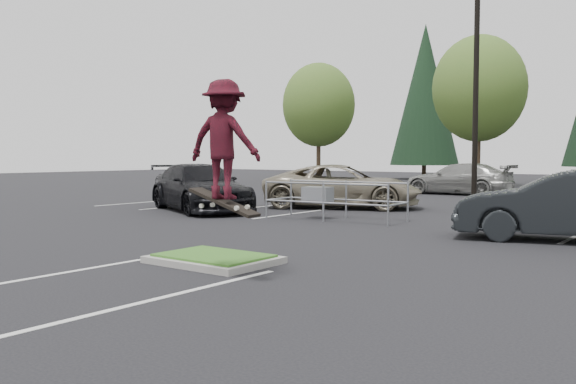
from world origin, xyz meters
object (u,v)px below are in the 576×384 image
Objects in this scene: car_l_black at (199,187)px; light_pole at (476,78)px; skateboarder at (224,140)px; car_r_charc at (567,206)px; car_l_tan at (340,186)px; car_far_silver at (458,179)px; conif_a at (425,95)px; decid_a at (319,108)px; decid_b at (479,92)px; cart_corral at (322,195)px.

light_pole is at bearing -37.34° from car_l_black.
skateboarder is 8.77m from car_r_charc.
car_l_tan is 10.51m from car_far_silver.
decid_a is at bearing -111.91° from conif_a.
decid_a is 1.51× the size of car_l_tan.
car_far_silver is (2.04, -8.53, -5.25)m from decid_b.
decid_a is 0.69× the size of conif_a.
car_r_charc is at bearing -125.11° from skateboarder.
car_l_black is at bearing 178.29° from cart_corral.
car_far_silver is (-1.18, 14.26, 0.04)m from cart_corral.
decid_b is at bearing 2.39° from decid_a.
decid_b is 1.76× the size of car_far_silver.
decid_b is 19.79m from car_l_tan.
conif_a is 30.69m from car_l_tan.
car_far_silver is (-8.47, 15.00, -0.03)m from car_r_charc.
skateboarder is at bearing -77.12° from decid_b.
skateboarder is at bearing -58.24° from decid_a.
cart_corral is 2.02× the size of skateboarder.
decid_a is at bearing -70.93° from skateboarder.
light_pole is 0.78× the size of conif_a.
light_pole is at bearing 48.26° from cart_corral.
decid_a is (-18.51, 18.03, 1.02)m from light_pole.
car_far_silver is at bearing 114.10° from light_pole.
light_pole is 19.70m from decid_b.
skateboarder is at bearing -37.59° from car_r_charc.
car_l_tan is at bearing 110.34° from cart_corral.
car_l_tan is 10.06m from car_r_charc.
light_pole reaches higher than cart_corral.
car_far_silver is at bearing -76.59° from decid_b.
car_l_black is at bearing -94.95° from decid_b.
decid_a is 12.02m from decid_b.
car_l_tan is at bearing -174.29° from light_pole.
car_l_tan reaches higher than car_far_silver.
conif_a reaches higher than cart_corral.
conif_a is at bearing 68.09° from decid_a.
conif_a is 2.24× the size of car_l_black.
light_pole is 2.03× the size of car_r_charc.
decid_b is 23.62m from cart_corral.
car_l_tan is (-5.00, -0.50, -3.74)m from light_pole.
car_r_charc is (22.51, -23.03, -4.76)m from decid_a.
light_pole reaches higher than car_l_black.
decid_a is 2.06× the size of cart_corral.
conif_a reaches higher than car_r_charc.
decid_a is 25.08m from car_l_black.
car_r_charc is at bearing -65.94° from decid_b.
car_r_charc is (9.00, -4.50, 0.00)m from car_l_tan.
car_r_charc reaches higher than car_l_tan.
decid_b is at bearing 109.35° from light_pole.
decid_a is at bearing 135.75° from light_pole.
decid_a reaches higher than car_far_silver.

